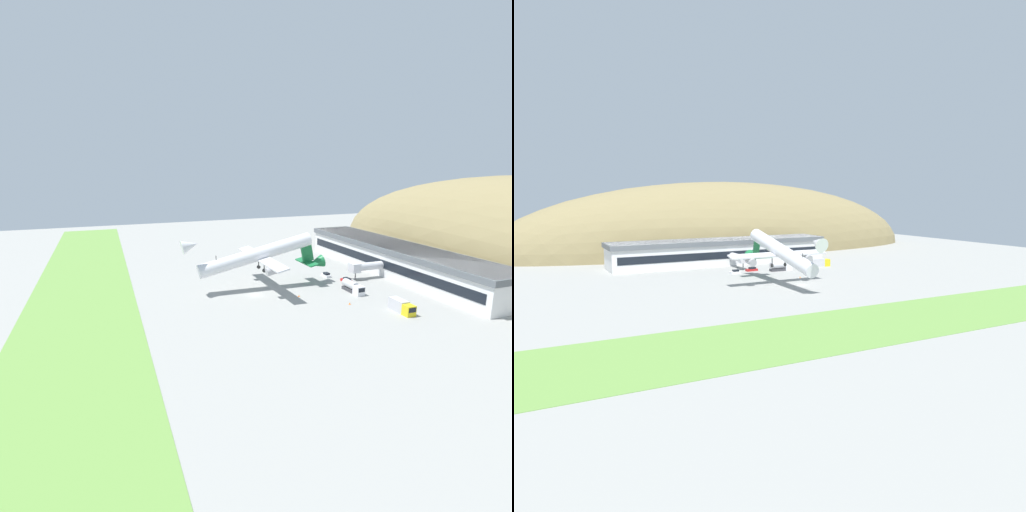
% 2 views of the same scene
% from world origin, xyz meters
% --- Properties ---
extents(ground_plane, '(315.61, 315.61, 0.00)m').
position_xyz_m(ground_plane, '(0.00, 0.00, 0.00)').
color(ground_plane, gray).
extents(grass_strip_foreground, '(284.05, 27.68, 0.08)m').
position_xyz_m(grass_strip_foreground, '(0.00, -46.04, 0.04)').
color(grass_strip_foreground, '#669342').
rests_on(grass_strip_foreground, ground_plane).
extents(hill_backdrop, '(211.17, 59.83, 66.42)m').
position_xyz_m(hill_backdrop, '(15.71, 97.89, 0.00)').
color(hill_backdrop, olive).
rests_on(hill_backdrop, ground_plane).
extents(terminal_building, '(86.50, 16.71, 9.79)m').
position_xyz_m(terminal_building, '(-4.80, 53.80, 5.55)').
color(terminal_building, silver).
rests_on(terminal_building, ground_plane).
extents(jetway_0, '(3.38, 11.99, 5.43)m').
position_xyz_m(jetway_0, '(-3.09, 39.29, 3.99)').
color(jetway_0, silver).
rests_on(jetway_0, ground_plane).
extents(cargo_airplane, '(32.31, 45.18, 13.31)m').
position_xyz_m(cargo_airplane, '(-5.76, 3.49, 10.01)').
color(cargo_airplane, silver).
extents(service_car_0, '(4.43, 2.14, 1.41)m').
position_xyz_m(service_car_0, '(-1.60, 31.80, 0.58)').
color(service_car_0, '#B21E1E').
rests_on(service_car_0, ground_plane).
extents(service_car_1, '(3.66, 1.86, 1.44)m').
position_xyz_m(service_car_1, '(-9.31, 28.90, 0.59)').
color(service_car_1, silver).
rests_on(service_car_1, ground_plane).
extents(fuel_truck, '(7.83, 2.70, 3.03)m').
position_xyz_m(fuel_truck, '(26.04, 29.62, 1.47)').
color(fuel_truck, gold).
rests_on(fuel_truck, ground_plane).
extents(box_truck, '(8.45, 2.45, 3.20)m').
position_xyz_m(box_truck, '(7.90, 27.54, 1.52)').
color(box_truck, silver).
rests_on(box_truck, ground_plane).
extents(traffic_cone_0, '(0.52, 0.52, 0.58)m').
position_xyz_m(traffic_cone_0, '(16.59, 20.73, 0.28)').
color(traffic_cone_0, orange).
rests_on(traffic_cone_0, ground_plane).
extents(traffic_cone_1, '(0.52, 0.52, 0.58)m').
position_xyz_m(traffic_cone_1, '(6.01, 11.00, 0.28)').
color(traffic_cone_1, orange).
rests_on(traffic_cone_1, ground_plane).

